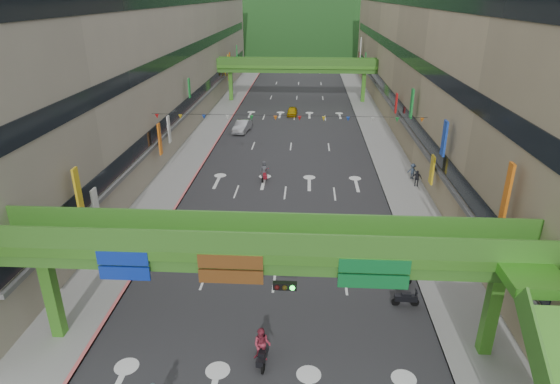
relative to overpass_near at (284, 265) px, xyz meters
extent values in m
cube|color=#28282B|center=(-0.93, 44.62, -5.20)|extent=(18.00, 140.00, 0.02)
cube|color=gray|center=(-11.93, 44.62, -5.13)|extent=(4.00, 140.00, 0.15)
cube|color=gray|center=(10.07, 44.62, -5.13)|extent=(4.00, 140.00, 0.15)
cube|color=#CC5959|center=(-10.03, 44.62, -5.12)|extent=(0.20, 140.00, 0.18)
cube|color=gray|center=(8.17, 44.62, -5.12)|extent=(0.20, 140.00, 0.18)
cube|color=#9E937F|center=(-19.93, 44.62, 4.29)|extent=(12.00, 95.00, 19.00)
cube|color=black|center=(-13.88, 44.62, -1.01)|extent=(0.08, 90.25, 1.40)
cube|color=black|center=(-13.88, 44.62, 4.99)|extent=(0.08, 90.25, 1.40)
cube|color=gray|center=(18.07, 44.62, 4.29)|extent=(12.00, 95.00, 19.00)
cube|color=black|center=(12.02, 44.62, -1.01)|extent=(0.08, 90.25, 1.40)
cube|color=black|center=(12.02, 44.62, 4.99)|extent=(0.08, 90.25, 1.40)
cube|color=#4C9E2D|center=(-0.93, 0.62, 0.54)|extent=(28.00, 2.20, 0.50)
cube|color=#387223|center=(-0.93, 0.62, -0.06)|extent=(28.00, 1.76, 0.70)
cube|color=#4C9E2D|center=(-11.93, 0.62, -2.81)|extent=(0.60, 0.60, 4.80)
cube|color=#4C9E2D|center=(10.07, 0.62, -2.81)|extent=(0.60, 0.60, 4.80)
cube|color=#387223|center=(-0.93, -0.42, 1.34)|extent=(28.00, 0.12, 1.10)
cube|color=#387223|center=(-0.93, 1.66, 1.34)|extent=(28.00, 0.12, 1.10)
cube|color=navy|center=(-7.43, -0.46, -0.06)|extent=(2.40, 0.12, 1.50)
cube|color=#593314|center=(-2.43, -0.46, -0.06)|extent=(3.00, 0.12, 1.50)
cube|color=#0C5926|center=(4.07, -0.46, -0.06)|extent=(3.20, 0.12, 1.50)
cube|color=black|center=(0.07, -0.61, -0.71)|extent=(1.10, 0.28, 0.35)
cube|color=#4C9E2D|center=(-0.93, 59.62, 0.54)|extent=(28.00, 2.20, 0.50)
cube|color=#387223|center=(-0.93, 59.62, -0.06)|extent=(28.00, 1.76, 0.70)
cube|color=#4C9E2D|center=(-11.93, 59.62, -2.81)|extent=(0.60, 0.60, 4.80)
cube|color=#4C9E2D|center=(10.07, 59.62, -2.81)|extent=(0.60, 0.60, 4.80)
cube|color=#387223|center=(-0.93, 58.58, 1.34)|extent=(28.00, 0.12, 1.10)
cube|color=#387223|center=(-0.93, 60.66, 1.34)|extent=(28.00, 0.12, 1.10)
ellipsoid|color=#1C4419|center=(-15.93, 154.62, -5.21)|extent=(168.00, 140.00, 112.00)
ellipsoid|color=#1C4419|center=(24.07, 174.62, -5.21)|extent=(208.00, 176.00, 128.00)
cylinder|color=black|center=(-0.93, 24.62, 0.99)|extent=(26.00, 0.03, 0.03)
cone|color=red|center=(-13.43, 24.62, 0.74)|extent=(0.36, 0.36, 0.40)
cone|color=gold|center=(-11.16, 24.62, 0.74)|extent=(0.36, 0.36, 0.40)
cone|color=#193FB2|center=(-8.89, 24.62, 0.74)|extent=(0.36, 0.36, 0.40)
cone|color=silver|center=(-6.61, 24.62, 0.74)|extent=(0.36, 0.36, 0.40)
cone|color=#198C33|center=(-4.34, 24.62, 0.74)|extent=(0.36, 0.36, 0.40)
cone|color=orange|center=(-2.07, 24.62, 0.74)|extent=(0.36, 0.36, 0.40)
cone|color=red|center=(0.20, 24.62, 0.74)|extent=(0.36, 0.36, 0.40)
cone|color=gold|center=(2.48, 24.62, 0.74)|extent=(0.36, 0.36, 0.40)
cone|color=#193FB2|center=(4.75, 24.62, 0.74)|extent=(0.36, 0.36, 0.40)
cone|color=silver|center=(7.02, 24.62, 0.74)|extent=(0.36, 0.36, 0.40)
cone|color=#198C33|center=(9.29, 24.62, 0.74)|extent=(0.36, 0.36, 0.40)
cone|color=orange|center=(11.57, 24.62, 0.74)|extent=(0.36, 0.36, 0.40)
cube|color=black|center=(-1.01, -0.85, -4.66)|extent=(0.53, 1.34, 0.35)
cube|color=black|center=(-1.01, -0.85, -4.41)|extent=(0.38, 0.59, 0.18)
cube|color=black|center=(-1.09, -0.30, -4.16)|extent=(0.55, 0.14, 0.06)
cylinder|color=black|center=(-1.09, -0.30, -4.96)|extent=(0.17, 0.51, 0.50)
cylinder|color=black|center=(-0.93, -1.39, -4.96)|extent=(0.17, 0.51, 0.50)
imported|color=maroon|center=(-1.01, -0.85, -3.96)|extent=(0.96, 0.79, 1.79)
cube|color=#999BA3|center=(-4.89, 11.32, -4.66)|extent=(0.52, 1.33, 0.35)
cube|color=#999BA3|center=(-4.89, 11.32, -4.41)|extent=(0.37, 0.58, 0.18)
cube|color=#999BA3|center=(-4.82, 11.87, -4.16)|extent=(0.55, 0.13, 0.06)
cylinder|color=black|center=(-4.82, 11.87, -4.96)|extent=(0.16, 0.51, 0.50)
cylinder|color=black|center=(-4.97, 10.78, -4.96)|extent=(0.16, 0.51, 0.50)
imported|color=#222930|center=(-4.89, 11.32, -3.91)|extent=(1.15, 0.60, 1.88)
cube|color=maroon|center=(-3.11, 23.54, -4.66)|extent=(0.64, 1.35, 0.35)
cube|color=maroon|center=(-3.11, 23.54, -4.41)|extent=(0.42, 0.60, 0.18)
cube|color=maroon|center=(-2.98, 24.07, -4.16)|extent=(0.55, 0.19, 0.06)
cylinder|color=black|center=(-2.98, 24.07, -4.96)|extent=(0.21, 0.51, 0.50)
cylinder|color=black|center=(-3.23, 23.00, -4.96)|extent=(0.21, 0.51, 0.50)
imported|color=#3C3E43|center=(-3.11, 23.54, -4.03)|extent=(0.91, 0.70, 1.65)
cube|color=black|center=(6.87, 4.32, -4.66)|extent=(1.31, 0.37, 0.35)
cube|color=black|center=(6.87, 4.32, -4.41)|extent=(0.55, 0.31, 0.18)
cube|color=black|center=(7.42, 4.33, -4.16)|extent=(0.07, 0.55, 0.06)
cylinder|color=black|center=(7.42, 4.33, -4.96)|extent=(0.50, 0.11, 0.50)
cylinder|color=black|center=(6.32, 4.31, -4.96)|extent=(0.50, 0.11, 0.50)
cube|color=black|center=(6.87, 6.52, -4.66)|extent=(1.31, 0.37, 0.35)
cube|color=black|center=(6.87, 6.52, -4.41)|extent=(0.55, 0.31, 0.18)
cube|color=black|center=(7.42, 6.53, -4.16)|extent=(0.07, 0.55, 0.06)
cylinder|color=black|center=(7.42, 6.53, -4.96)|extent=(0.50, 0.11, 0.50)
cylinder|color=black|center=(6.32, 6.51, -4.96)|extent=(0.50, 0.11, 0.50)
cube|color=black|center=(6.87, 8.72, -4.66)|extent=(1.31, 0.37, 0.35)
cube|color=black|center=(6.87, 8.72, -4.41)|extent=(0.55, 0.31, 0.18)
cube|color=black|center=(7.42, 8.73, -4.16)|extent=(0.07, 0.55, 0.06)
cylinder|color=black|center=(7.42, 8.73, -4.96)|extent=(0.50, 0.11, 0.50)
cylinder|color=black|center=(6.32, 8.71, -4.96)|extent=(0.50, 0.11, 0.50)
cube|color=black|center=(6.87, 10.92, -4.66)|extent=(1.31, 0.37, 0.35)
cube|color=black|center=(6.87, 10.92, -4.41)|extent=(0.55, 0.31, 0.18)
cube|color=black|center=(7.42, 10.93, -4.16)|extent=(0.07, 0.55, 0.06)
cylinder|color=black|center=(7.42, 10.93, -4.96)|extent=(0.50, 0.11, 0.50)
cylinder|color=black|center=(6.32, 10.91, -4.96)|extent=(0.50, 0.11, 0.50)
cube|color=black|center=(6.87, 13.12, -4.66)|extent=(1.31, 0.37, 0.35)
cube|color=black|center=(6.87, 13.12, -4.41)|extent=(0.55, 0.31, 0.18)
cube|color=black|center=(7.42, 13.13, -4.16)|extent=(0.07, 0.55, 0.06)
cylinder|color=black|center=(7.42, 13.13, -4.96)|extent=(0.50, 0.11, 0.50)
cylinder|color=black|center=(6.32, 13.11, -4.96)|extent=(0.50, 0.11, 0.50)
imported|color=#A8A9AF|center=(-7.51, 40.57, -4.46)|extent=(2.24, 4.74, 1.50)
imported|color=#BD9106|center=(-1.31, 49.88, -4.59)|extent=(1.56, 3.66, 1.23)
imported|color=#BA5230|center=(9.96, 11.53, -4.33)|extent=(0.98, 0.84, 1.75)
imported|color=#23242B|center=(11.27, 22.70, -4.44)|extent=(0.95, 0.52, 1.53)
imported|color=#2E3B4C|center=(11.27, 24.54, -4.44)|extent=(0.84, 0.72, 1.53)
camera|label=1|loc=(0.90, -18.57, 11.64)|focal=30.00mm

